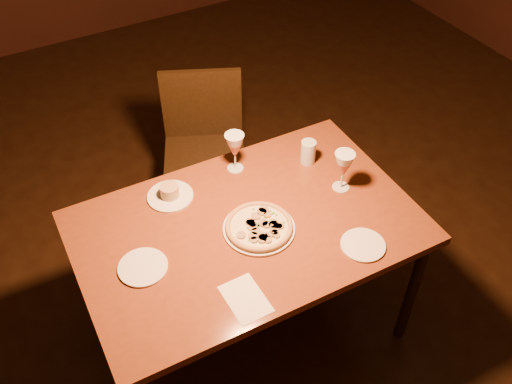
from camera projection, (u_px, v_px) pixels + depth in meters
floor at (294, 328)px, 2.94m from camera, size 7.00×7.00×0.00m
dining_table at (248, 235)px, 2.47m from camera, size 1.46×0.96×0.77m
chair_far at (204, 145)px, 3.20m from camera, size 0.59×0.59×0.92m
pizza_plate at (259, 227)px, 2.39m from camera, size 0.30×0.30×0.03m
ramekin_saucer at (170, 194)px, 2.53m from camera, size 0.21×0.21×0.07m
wine_glass_far at (235, 152)px, 2.61m from camera, size 0.09×0.09×0.20m
wine_glass_right at (343, 171)px, 2.52m from camera, size 0.09×0.09×0.20m
water_tumbler at (308, 152)px, 2.67m from camera, size 0.07×0.07×0.12m
side_plate_left at (143, 267)px, 2.25m from camera, size 0.20×0.20×0.01m
side_plate_near at (363, 245)px, 2.33m from camera, size 0.18×0.18×0.01m
menu_card at (246, 299)px, 2.15m from camera, size 0.14×0.20×0.00m
pendant_light at (244, 4)px, 1.73m from camera, size 0.12×0.12×0.12m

